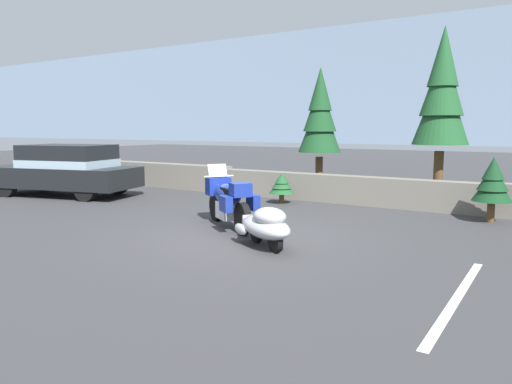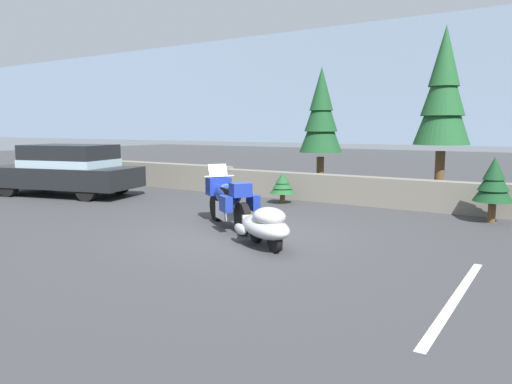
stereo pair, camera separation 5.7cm
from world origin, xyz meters
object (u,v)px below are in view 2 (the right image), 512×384
object	(u,v)px
pine_tree_tall	(444,92)
pine_tree_far_right	(321,115)
touring_motorcycle	(228,199)
suv_at_left_edge	(66,169)
car_shaped_trailer	(265,225)

from	to	relation	value
pine_tree_tall	pine_tree_far_right	xyz separation A→B (m)	(-3.77, -0.30, -0.60)
touring_motorcycle	suv_at_left_edge	distance (m)	7.39
suv_at_left_edge	pine_tree_tall	xyz separation A→B (m)	(10.26, 5.42, 2.35)
pine_tree_tall	suv_at_left_edge	bearing A→B (deg)	-152.18
pine_tree_far_right	suv_at_left_edge	bearing A→B (deg)	-141.80
car_shaped_trailer	suv_at_left_edge	distance (m)	9.22
touring_motorcycle	car_shaped_trailer	bearing A→B (deg)	-34.02
suv_at_left_edge	pine_tree_far_right	xyz separation A→B (m)	(6.50, 5.11, 1.75)
suv_at_left_edge	touring_motorcycle	bearing A→B (deg)	-9.28
touring_motorcycle	suv_at_left_edge	world-z (taller)	suv_at_left_edge
touring_motorcycle	pine_tree_tall	distance (m)	7.69
pine_tree_far_right	pine_tree_tall	bearing A→B (deg)	4.61
suv_at_left_edge	pine_tree_far_right	bearing A→B (deg)	38.20
touring_motorcycle	car_shaped_trailer	xyz separation A→B (m)	(1.63, -1.10, -0.21)
touring_motorcycle	pine_tree_tall	bearing A→B (deg)	65.81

